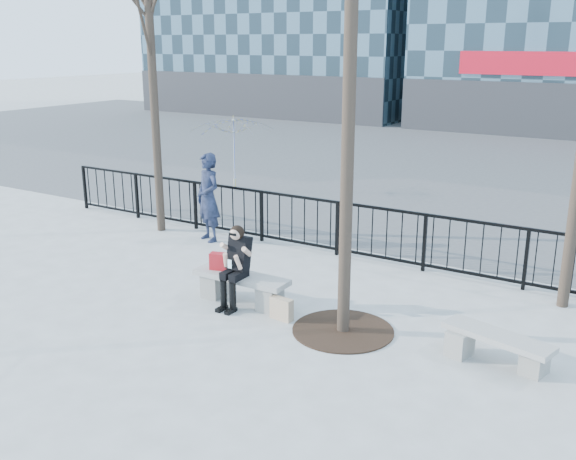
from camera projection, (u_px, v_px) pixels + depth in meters
The scene contains 12 objects.
ground at pixel (242, 303), 10.48m from camera, with size 120.00×120.00×0.00m, color gray.
street_surface at pixel (486, 162), 22.76m from camera, with size 60.00×23.00×0.01m, color #474747.
railing at pixel (328, 227), 12.78m from camera, with size 14.00×0.06×1.10m.
tree_left at pixel (148, 3), 13.16m from camera, with size 2.80×2.80×6.50m.
tree_grate at pixel (343, 330), 9.45m from camera, with size 1.50×1.50×0.02m, color black.
bench_main at pixel (241, 285), 10.40m from camera, with size 1.65×0.46×0.49m.
bench_second at pixel (497, 346), 8.42m from camera, with size 1.46×0.41×0.43m.
seated_woman at pixel (235, 267), 10.16m from camera, with size 0.50×0.64×1.34m.
handbag at pixel (220, 261), 10.54m from camera, with size 0.34×0.16×0.28m, color red.
shopping_bag at pixel (282, 309), 9.81m from camera, with size 0.37×0.14×0.35m, color beige.
standing_man at pixel (208, 197), 13.52m from camera, with size 0.69×0.45×1.88m, color black.
vendor_umbrella at pixel (233, 154), 18.03m from camera, with size 2.33×2.38×2.14m, color yellow.
Camera 1 is at (5.71, -7.90, 4.10)m, focal length 40.00 mm.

